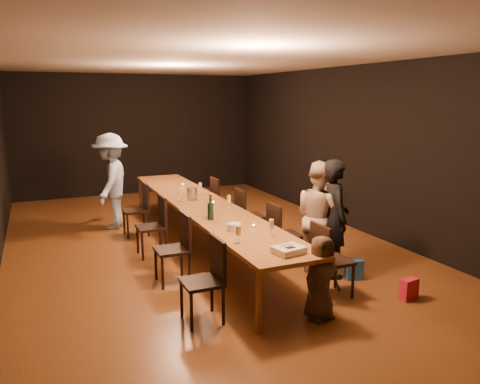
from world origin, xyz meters
name	(u,v)px	position (x,y,z in m)	size (l,w,h in m)	color
ground	(203,248)	(0.00, 0.00, 0.00)	(10.00, 10.00, 0.00)	#4C2913
room_shell	(201,120)	(0.00, 0.00, 2.08)	(6.04, 10.04, 3.02)	black
table	(203,206)	(0.00, 0.00, 0.70)	(0.90, 6.00, 0.75)	brown
chair_right_0	(333,260)	(0.85, -2.40, 0.47)	(0.42, 0.42, 0.93)	black
chair_right_1	(285,234)	(0.85, -1.20, 0.47)	(0.42, 0.42, 0.93)	black
chair_right_2	(251,215)	(0.85, 0.00, 0.47)	(0.42, 0.42, 0.93)	black
chair_right_3	(224,201)	(0.85, 1.20, 0.47)	(0.42, 0.42, 0.93)	black
chair_left_0	(202,281)	(-0.85, -2.40, 0.47)	(0.42, 0.42, 0.93)	black
chair_left_1	(172,249)	(-0.85, -1.20, 0.47)	(0.42, 0.42, 0.93)	black
chair_left_2	(151,226)	(-0.85, 0.00, 0.47)	(0.42, 0.42, 0.93)	black
chair_left_3	(135,210)	(-0.85, 1.20, 0.47)	(0.42, 0.42, 0.93)	black
woman_birthday	(335,218)	(1.27, -1.82, 0.81)	(0.59, 0.39, 1.62)	black
woman_tan	(320,217)	(1.15, -1.63, 0.79)	(0.77, 0.60, 1.58)	beige
man_blue	(111,181)	(-1.15, 1.85, 0.89)	(1.15, 0.66, 1.78)	#99BCED
child	(321,278)	(0.37, -2.87, 0.48)	(0.47, 0.30, 0.96)	#453626
gift_bag_red	(409,289)	(1.65, -2.88, 0.13)	(0.22, 0.12, 0.26)	red
gift_bag_blue	(354,269)	(1.44, -2.07, 0.14)	(0.22, 0.15, 0.27)	#255DA1
birthday_cake	(289,250)	(0.06, -2.69, 0.79)	(0.36, 0.31, 0.08)	white
plate_stack	(234,227)	(-0.15, -1.65, 0.80)	(0.18, 0.18, 0.10)	white
champagne_bottle	(211,207)	(-0.23, -1.01, 0.93)	(0.08, 0.08, 0.35)	black
ice_bucket	(192,193)	(-0.05, 0.39, 0.85)	(0.18, 0.18, 0.19)	silver
wineglass_0	(238,234)	(-0.30, -2.13, 0.85)	(0.06, 0.06, 0.21)	beige
wineglass_1	(271,228)	(0.19, -2.03, 0.85)	(0.06, 0.06, 0.21)	beige
wineglass_2	(212,211)	(-0.18, -0.93, 0.85)	(0.06, 0.06, 0.21)	silver
wineglass_3	(229,202)	(0.26, -0.47, 0.85)	(0.06, 0.06, 0.21)	beige
wineglass_4	(179,194)	(-0.27, 0.38, 0.85)	(0.06, 0.06, 0.21)	silver
wineglass_5	(200,189)	(0.20, 0.70, 0.85)	(0.06, 0.06, 0.21)	silver
tealight_near	(254,226)	(0.15, -1.60, 0.77)	(0.05, 0.05, 0.03)	#B2B7B2
tealight_mid	(213,203)	(0.15, -0.08, 0.77)	(0.05, 0.05, 0.03)	#B2B7B2
tealight_far	(183,185)	(0.15, 1.61, 0.77)	(0.05, 0.05, 0.03)	#B2B7B2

